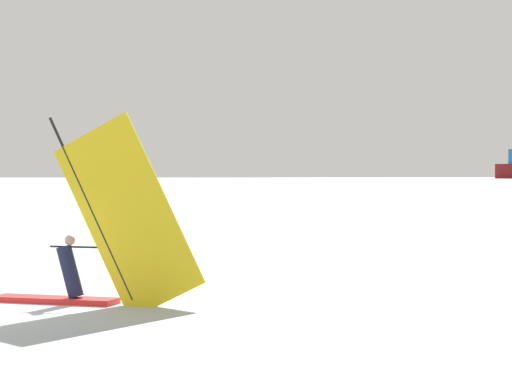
# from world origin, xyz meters

# --- Properties ---
(windsurfer) EXTENTS (4.68, 1.11, 4.25)m
(windsurfer) POSITION_xyz_m (2.50, 1.00, 1.12)
(windsurfer) COLOR red
(windsurfer) RESTS_ON ground_plane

